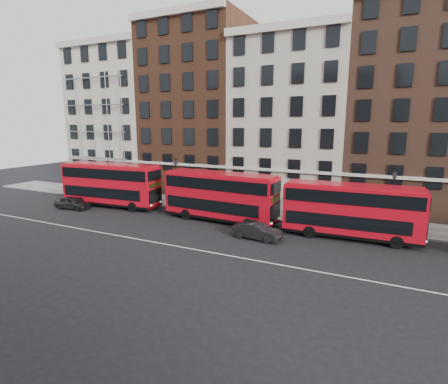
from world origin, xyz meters
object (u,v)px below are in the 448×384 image
at_px(bus_b, 220,195).
at_px(bus_c, 351,210).
at_px(car_front, 257,231).
at_px(car_rear, 73,203).
at_px(bus_a, 111,184).

xyz_separation_m(bus_b, bus_c, (11.69, -0.00, -0.11)).
xyz_separation_m(bus_b, car_front, (5.01, -3.40, -1.82)).
distance_m(bus_c, car_front, 7.68).
bearing_deg(car_rear, bus_a, -52.97).
height_order(bus_c, car_front, bus_c).
relative_size(bus_c, car_front, 2.62).
bearing_deg(car_rear, car_front, -97.31).
height_order(bus_a, bus_c, bus_a).
relative_size(bus_a, bus_c, 1.09).
bearing_deg(bus_c, bus_b, 177.50).
distance_m(bus_a, bus_c, 25.20).
xyz_separation_m(bus_a, car_front, (18.52, -3.39, -1.90)).
xyz_separation_m(car_rear, car_front, (21.50, -0.65, -0.01)).
bearing_deg(bus_b, bus_a, -176.48).
height_order(car_rear, car_front, car_rear).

